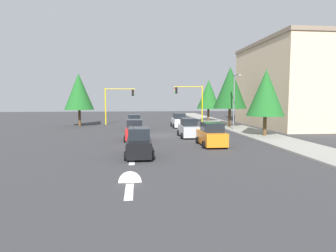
{
  "coord_description": "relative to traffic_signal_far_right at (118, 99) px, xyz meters",
  "views": [
    {
      "loc": [
        30.26,
        -2.59,
        3.95
      ],
      "look_at": [
        1.65,
        0.42,
        1.2
      ],
      "focal_mm": 30.52,
      "sensor_mm": 36.0,
      "label": 1
    }
  ],
  "objects": [
    {
      "name": "lane_arrow_mid",
      "position": [
        31.51,
        2.68,
        -3.95
      ],
      "size": [
        2.4,
        1.1,
        1.1
      ],
      "color": "silver",
      "rests_on": "ground"
    },
    {
      "name": "car_white",
      "position": [
        5.11,
        8.74,
        -3.06
      ],
      "size": [
        4.1,
        2.01,
        1.98
      ],
      "color": "white",
      "rests_on": "ground"
    },
    {
      "name": "tree_opposite_side",
      "position": [
        2.0,
        -5.32,
        1.01
      ],
      "size": [
        4.14,
        4.14,
        7.57
      ],
      "color": "brown",
      "rests_on": "ground"
    },
    {
      "name": "car_green",
      "position": [
        8.22,
        2.62,
        -3.06
      ],
      "size": [
        4.07,
        1.98,
        1.98
      ],
      "color": "#1E7238",
      "rests_on": "ground"
    },
    {
      "name": "car_silver",
      "position": [
        15.39,
        8.24,
        -3.06
      ],
      "size": [
        4.06,
        1.93,
        1.98
      ],
      "color": "#B2B5BA",
      "rests_on": "ground"
    },
    {
      "name": "sidewalk_kerb",
      "position": [
        9.0,
        16.18,
        -3.88
      ],
      "size": [
        80.0,
        4.0,
        0.15
      ],
      "primitive_type": "cube",
      "color": "gray",
      "rests_on": "ground"
    },
    {
      "name": "street_lamp_curbside",
      "position": [
        10.39,
        14.88,
        0.39
      ],
      "size": [
        2.15,
        0.28,
        7.0
      ],
      "color": "slate",
      "rests_on": "ground"
    },
    {
      "name": "apartment_block",
      "position": [
        5.49,
        24.18,
        1.98
      ],
      "size": [
        17.7,
        9.3,
        11.85
      ],
      "color": "beige",
      "rests_on": "ground"
    },
    {
      "name": "tree_roadside_far",
      "position": [
        -4.0,
        15.18,
        0.75
      ],
      "size": [
        3.94,
        3.94,
        7.18
      ],
      "color": "brown",
      "rests_on": "ground"
    },
    {
      "name": "car_red",
      "position": [
        17.01,
        2.76,
        -3.06
      ],
      "size": [
        3.65,
        1.95,
        1.98
      ],
      "color": "red",
      "rests_on": "ground"
    },
    {
      "name": "ground_plane",
      "position": [
        14.0,
        5.68,
        -3.96
      ],
      "size": [
        120.0,
        120.0,
        0.0
      ],
      "primitive_type": "plane",
      "color": "#353538"
    },
    {
      "name": "lane_arrow_near",
      "position": [
        25.51,
        2.68,
        -3.95
      ],
      "size": [
        2.4,
        1.1,
        1.1
      ],
      "color": "silver",
      "rests_on": "ground"
    },
    {
      "name": "tree_roadside_mid",
      "position": [
        6.0,
        15.68,
        1.5
      ],
      "size": [
        4.53,
        4.53,
        8.3
      ],
      "color": "brown",
      "rests_on": "ground"
    },
    {
      "name": "traffic_signal_far_right",
      "position": [
        0.0,
        0.0,
        0.0
      ],
      "size": [
        0.36,
        4.59,
        5.58
      ],
      "color": "yellow",
      "rests_on": "ground"
    },
    {
      "name": "traffic_signal_far_left",
      "position": [
        0.0,
        11.42,
        0.25
      ],
      "size": [
        0.36,
        4.59,
        5.96
      ],
      "color": "yellow",
      "rests_on": "ground"
    },
    {
      "name": "car_black",
      "position": [
        24.84,
        3.14,
        -3.06
      ],
      "size": [
        3.92,
        1.93,
        1.98
      ],
      "color": "black",
      "rests_on": "ground"
    },
    {
      "name": "car_orange",
      "position": [
        20.96,
        9.23,
        -3.06
      ],
      "size": [
        4.03,
        2.08,
        1.98
      ],
      "color": "orange",
      "rests_on": "ground"
    },
    {
      "name": "tree_roadside_near",
      "position": [
        16.0,
        16.18,
        0.6
      ],
      "size": [
        3.82,
        3.82,
        6.96
      ],
      "color": "brown",
      "rests_on": "ground"
    }
  ]
}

